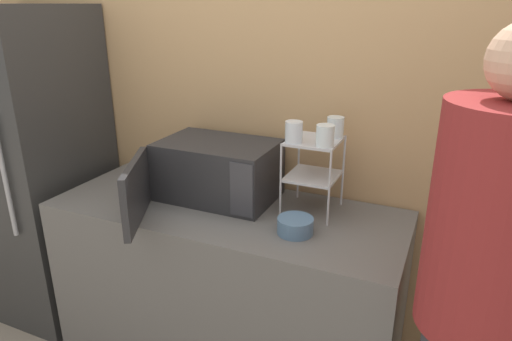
# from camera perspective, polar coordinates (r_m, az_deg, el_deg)

# --- Properties ---
(wall_back) EXTENTS (8.00, 0.06, 2.60)m
(wall_back) POSITION_cam_1_polar(r_m,az_deg,el_deg) (2.46, 0.19, 6.97)
(wall_back) COLOR tan
(wall_back) RESTS_ON ground_plane
(counter) EXTENTS (1.75, 0.69, 0.92)m
(counter) POSITION_cam_1_polar(r_m,az_deg,el_deg) (2.48, -3.60, -14.32)
(counter) COLOR #595654
(counter) RESTS_ON ground_plane
(microwave) EXTENTS (0.61, 0.80, 0.30)m
(microwave) POSITION_cam_1_polar(r_m,az_deg,el_deg) (2.32, -5.25, -0.06)
(microwave) COLOR #262628
(microwave) RESTS_ON counter
(dish_rack) EXTENTS (0.24, 0.26, 0.36)m
(dish_rack) POSITION_cam_1_polar(r_m,az_deg,el_deg) (2.14, 7.20, 1.27)
(dish_rack) COLOR #B2B2B7
(dish_rack) RESTS_ON counter
(glass_front_left) EXTENTS (0.08, 0.08, 0.10)m
(glass_front_left) POSITION_cam_1_polar(r_m,az_deg,el_deg) (2.05, 4.75, 4.84)
(glass_front_left) COLOR silver
(glass_front_left) RESTS_ON dish_rack
(glass_back_right) EXTENTS (0.08, 0.08, 0.10)m
(glass_back_right) POSITION_cam_1_polar(r_m,az_deg,el_deg) (2.15, 9.88, 5.37)
(glass_back_right) COLOR silver
(glass_back_right) RESTS_ON dish_rack
(glass_front_right) EXTENTS (0.08, 0.08, 0.10)m
(glass_front_right) POSITION_cam_1_polar(r_m,az_deg,el_deg) (2.00, 8.63, 4.33)
(glass_front_right) COLOR silver
(glass_front_right) RESTS_ON dish_rack
(bowl) EXTENTS (0.16, 0.16, 0.07)m
(bowl) POSITION_cam_1_polar(r_m,az_deg,el_deg) (2.00, 4.93, -6.92)
(bowl) COLOR slate
(bowl) RESTS_ON counter
(person) EXTENTS (0.41, 0.41, 1.83)m
(person) POSITION_cam_1_polar(r_m,az_deg,el_deg) (1.71, 26.71, -11.88)
(person) COLOR #2D2D33
(person) RESTS_ON ground_plane
(refrigerator) EXTENTS (0.68, 0.70, 1.86)m
(refrigerator) POSITION_cam_1_polar(r_m,az_deg,el_deg) (3.04, -25.74, 0.28)
(refrigerator) COLOR #2D2D2D
(refrigerator) RESTS_ON ground_plane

